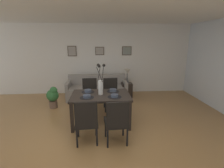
% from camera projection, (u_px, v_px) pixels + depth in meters
% --- Properties ---
extents(ground_plane, '(9.00, 9.00, 0.00)m').
position_uv_depth(ground_plane, '(93.00, 137.00, 3.58)').
color(ground_plane, '#A87A47').
extents(back_wall_panel, '(9.00, 0.10, 2.60)m').
position_uv_depth(back_wall_panel, '(95.00, 59.00, 6.39)').
color(back_wall_panel, white).
rests_on(back_wall_panel, ground).
extents(ceiling_panel, '(9.00, 7.20, 0.08)m').
position_uv_depth(ceiling_panel, '(90.00, 7.00, 3.31)').
color(ceiling_panel, white).
extents(dining_table, '(1.40, 0.95, 0.74)m').
position_uv_depth(dining_table, '(101.00, 98.00, 4.06)').
color(dining_table, black).
rests_on(dining_table, ground).
extents(dining_chair_near_left, '(0.47, 0.47, 0.92)m').
position_uv_depth(dining_chair_near_left, '(86.00, 120.00, 3.24)').
color(dining_chair_near_left, black).
rests_on(dining_chair_near_left, ground).
extents(dining_chair_near_right, '(0.45, 0.45, 0.92)m').
position_uv_depth(dining_chair_near_right, '(90.00, 93.00, 4.93)').
color(dining_chair_near_right, black).
rests_on(dining_chair_near_right, ground).
extents(dining_chair_far_left, '(0.47, 0.47, 0.92)m').
position_uv_depth(dining_chair_far_left, '(117.00, 120.00, 3.24)').
color(dining_chair_far_left, black).
rests_on(dining_chair_far_left, ground).
extents(dining_chair_far_right, '(0.47, 0.47, 0.92)m').
position_uv_depth(dining_chair_far_right, '(111.00, 92.00, 4.96)').
color(dining_chair_far_right, black).
rests_on(dining_chair_far_right, ground).
extents(centerpiece_vase, '(0.21, 0.23, 0.73)m').
position_uv_depth(centerpiece_vase, '(101.00, 83.00, 3.97)').
color(centerpiece_vase, white).
rests_on(centerpiece_vase, dining_table).
extents(placemat_near_left, '(0.32, 0.32, 0.01)m').
position_uv_depth(placemat_near_left, '(87.00, 98.00, 3.81)').
color(placemat_near_left, black).
rests_on(placemat_near_left, dining_table).
extents(bowl_near_left, '(0.17, 0.17, 0.07)m').
position_uv_depth(bowl_near_left, '(87.00, 96.00, 3.80)').
color(bowl_near_left, '#475166').
rests_on(bowl_near_left, dining_table).
extents(placemat_near_right, '(0.32, 0.32, 0.01)m').
position_uv_depth(placemat_near_right, '(88.00, 92.00, 4.22)').
color(placemat_near_right, black).
rests_on(placemat_near_right, dining_table).
extents(bowl_near_right, '(0.17, 0.17, 0.07)m').
position_uv_depth(bowl_near_right, '(88.00, 91.00, 4.21)').
color(bowl_near_right, '#475166').
rests_on(bowl_near_right, dining_table).
extents(placemat_far_left, '(0.32, 0.32, 0.01)m').
position_uv_depth(placemat_far_left, '(115.00, 97.00, 3.85)').
color(placemat_far_left, black).
rests_on(placemat_far_left, dining_table).
extents(bowl_far_left, '(0.17, 0.17, 0.07)m').
position_uv_depth(bowl_far_left, '(115.00, 95.00, 3.84)').
color(bowl_far_left, '#475166').
rests_on(bowl_far_left, dining_table).
extents(placemat_far_right, '(0.32, 0.32, 0.01)m').
position_uv_depth(placemat_far_right, '(113.00, 91.00, 4.27)').
color(placemat_far_right, black).
rests_on(placemat_far_right, dining_table).
extents(bowl_far_right, '(0.17, 0.17, 0.07)m').
position_uv_depth(bowl_far_right, '(113.00, 90.00, 4.26)').
color(bowl_far_right, '#475166').
rests_on(bowl_far_right, dining_table).
extents(sofa, '(2.07, 0.84, 0.80)m').
position_uv_depth(sofa, '(97.00, 90.00, 5.98)').
color(sofa, gray).
rests_on(sofa, ground).
extents(side_table, '(0.36, 0.36, 0.52)m').
position_uv_depth(side_table, '(127.00, 90.00, 6.08)').
color(side_table, black).
rests_on(side_table, ground).
extents(table_lamp, '(0.22, 0.22, 0.51)m').
position_uv_depth(table_lamp, '(127.00, 73.00, 5.92)').
color(table_lamp, '#4C4C51').
rests_on(table_lamp, side_table).
extents(framed_picture_left, '(0.32, 0.03, 0.37)m').
position_uv_depth(framed_picture_left, '(72.00, 51.00, 6.19)').
color(framed_picture_left, '#473828').
extents(framed_picture_center, '(0.33, 0.03, 0.30)m').
position_uv_depth(framed_picture_center, '(100.00, 51.00, 6.26)').
color(framed_picture_center, '#473828').
extents(framed_picture_right, '(0.36, 0.03, 0.33)m').
position_uv_depth(framed_picture_right, '(127.00, 51.00, 6.33)').
color(framed_picture_right, '#473828').
extents(potted_plant, '(0.36, 0.36, 0.67)m').
position_uv_depth(potted_plant, '(53.00, 96.00, 5.06)').
color(potted_plant, brown).
rests_on(potted_plant, ground).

